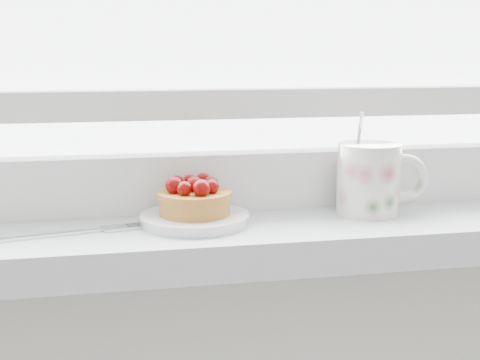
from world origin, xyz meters
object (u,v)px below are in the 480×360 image
object	(u,v)px
saucer	(195,219)
raspberry_tart	(194,198)
floral_mug	(371,177)
fork	(71,233)

from	to	relation	value
saucer	raspberry_tart	world-z (taller)	raspberry_tart
raspberry_tart	floral_mug	distance (m)	0.21
raspberry_tart	floral_mug	xyz separation A→B (m)	(0.21, 0.01, 0.01)
saucer	fork	xyz separation A→B (m)	(-0.14, -0.01, -0.00)
saucer	raspberry_tart	size ratio (longest dim) A/B	1.47
raspberry_tart	floral_mug	bearing A→B (deg)	1.98
raspberry_tart	floral_mug	world-z (taller)	floral_mug
saucer	fork	world-z (taller)	saucer
floral_mug	fork	world-z (taller)	floral_mug
raspberry_tart	fork	xyz separation A→B (m)	(-0.14, -0.01, -0.03)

